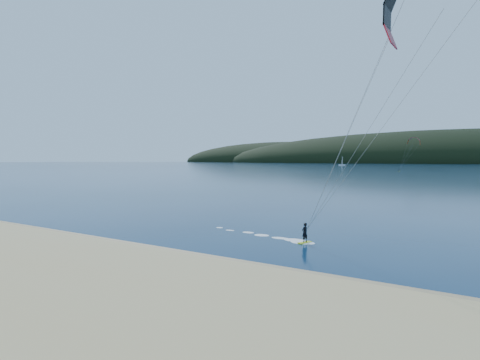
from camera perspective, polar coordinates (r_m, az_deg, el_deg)
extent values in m
plane|color=#071D39|center=(26.28, -19.00, -11.71)|extent=(1800.00, 1800.00, 0.00)
cube|color=#8B7251|center=(29.18, -11.95, -10.04)|extent=(220.00, 2.50, 0.10)
ellipsoid|color=black|center=(739.05, 27.26, 2.16)|extent=(840.00, 280.00, 110.00)
ellipsoid|color=black|center=(890.61, 6.00, 2.56)|extent=(520.00, 220.00, 90.00)
cube|color=#CADE1A|center=(32.06, 9.26, -8.84)|extent=(0.78, 1.32, 0.07)
imported|color=black|center=(31.91, 9.27, -7.43)|extent=(0.53, 0.65, 1.54)
cylinder|color=gray|center=(27.86, 17.34, 5.85)|extent=(0.02, 0.02, 17.18)
cube|color=#CADE1A|center=(232.60, 21.85, 1.17)|extent=(0.96, 1.24, 0.07)
imported|color=black|center=(232.58, 21.86, 1.36)|extent=(0.86, 0.92, 1.50)
cylinder|color=gray|center=(229.84, 22.78, 3.12)|extent=(0.02, 0.02, 16.10)
cube|color=white|center=(436.97, 14.41, 2.10)|extent=(7.36, 4.72, 1.23)
cylinder|color=white|center=(436.93, 14.42, 2.73)|extent=(0.18, 0.18, 9.64)
cube|color=white|center=(438.08, 14.48, 2.73)|extent=(0.89, 2.14, 7.01)
cube|color=white|center=(435.59, 14.37, 2.50)|extent=(0.70, 1.65, 4.38)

